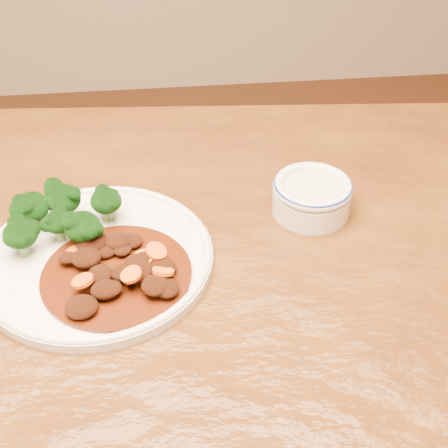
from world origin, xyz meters
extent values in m
cube|color=#5A330F|center=(0.00, 0.00, 0.73)|extent=(1.57, 1.02, 0.04)
cylinder|color=white|center=(-0.01, 0.05, 0.76)|extent=(0.29, 0.29, 0.01)
torus|color=white|center=(-0.01, 0.05, 0.76)|extent=(0.28, 0.28, 0.01)
cylinder|color=#75A455|center=(-0.06, 0.13, 0.77)|extent=(0.01, 0.01, 0.02)
ellipsoid|color=black|center=(-0.06, 0.13, 0.79)|extent=(0.05, 0.05, 0.04)
cylinder|color=#75A455|center=(-0.06, 0.09, 0.77)|extent=(0.01, 0.01, 0.02)
ellipsoid|color=black|center=(-0.06, 0.09, 0.79)|extent=(0.03, 0.03, 0.03)
cylinder|color=#75A455|center=(-0.09, 0.12, 0.77)|extent=(0.01, 0.01, 0.02)
ellipsoid|color=black|center=(-0.09, 0.12, 0.79)|extent=(0.05, 0.05, 0.04)
cylinder|color=#75A455|center=(-0.03, 0.07, 0.77)|extent=(0.01, 0.01, 0.02)
ellipsoid|color=black|center=(-0.03, 0.07, 0.79)|extent=(0.04, 0.04, 0.04)
cylinder|color=#75A455|center=(0.00, 0.12, 0.77)|extent=(0.01, 0.01, 0.02)
ellipsoid|color=black|center=(0.00, 0.12, 0.79)|extent=(0.04, 0.04, 0.03)
cylinder|color=#75A455|center=(-0.10, 0.07, 0.77)|extent=(0.01, 0.01, 0.02)
ellipsoid|color=black|center=(-0.10, 0.07, 0.79)|extent=(0.04, 0.04, 0.03)
cylinder|color=#411307|center=(0.01, 0.02, 0.76)|extent=(0.18, 0.18, 0.00)
ellipsoid|color=black|center=(0.00, -0.02, 0.78)|extent=(0.03, 0.03, 0.02)
ellipsoid|color=black|center=(-0.02, 0.03, 0.78)|extent=(0.04, 0.03, 0.02)
ellipsoid|color=black|center=(0.06, -0.02, 0.78)|extent=(0.03, 0.03, 0.02)
ellipsoid|color=black|center=(0.00, 0.05, 0.77)|extent=(0.03, 0.02, 0.01)
ellipsoid|color=black|center=(0.01, 0.06, 0.78)|extent=(0.03, 0.03, 0.02)
ellipsoid|color=black|center=(0.05, 0.03, 0.77)|extent=(0.03, 0.03, 0.02)
ellipsoid|color=black|center=(0.00, 0.00, 0.78)|extent=(0.03, 0.03, 0.01)
ellipsoid|color=black|center=(0.04, 0.00, 0.78)|extent=(0.04, 0.04, 0.02)
ellipsoid|color=black|center=(0.05, 0.02, 0.78)|extent=(0.03, 0.03, 0.02)
ellipsoid|color=black|center=(0.07, 0.01, 0.77)|extent=(0.04, 0.03, 0.02)
ellipsoid|color=black|center=(0.03, 0.06, 0.77)|extent=(0.03, 0.03, 0.01)
ellipsoid|color=black|center=(-0.01, 0.00, 0.77)|extent=(0.02, 0.02, 0.01)
ellipsoid|color=black|center=(0.07, -0.02, 0.78)|extent=(0.03, 0.03, 0.01)
ellipsoid|color=black|center=(-0.02, 0.06, 0.78)|extent=(0.04, 0.04, 0.02)
ellipsoid|color=black|center=(0.01, -0.02, 0.78)|extent=(0.02, 0.02, 0.01)
ellipsoid|color=black|center=(-0.02, -0.04, 0.77)|extent=(0.04, 0.04, 0.02)
ellipsoid|color=black|center=(0.04, 0.02, 0.78)|extent=(0.04, 0.04, 0.02)
ellipsoid|color=black|center=(-0.04, 0.04, 0.78)|extent=(0.02, 0.02, 0.01)
ellipsoid|color=black|center=(0.02, 0.00, 0.78)|extent=(0.03, 0.03, 0.01)
ellipsoid|color=black|center=(0.02, 0.05, 0.77)|extent=(0.02, 0.02, 0.01)
cylinder|color=#DE510C|center=(0.05, 0.02, 0.78)|extent=(0.04, 0.04, 0.01)
cylinder|color=#DE510C|center=(0.06, 0.03, 0.79)|extent=(0.03, 0.03, 0.02)
cylinder|color=#DE510C|center=(-0.02, -0.01, 0.78)|extent=(0.03, 0.03, 0.01)
cylinder|color=#DE510C|center=(0.07, 0.00, 0.78)|extent=(0.03, 0.03, 0.02)
cylinder|color=#DE510C|center=(-0.04, 0.05, 0.78)|extent=(0.03, 0.03, 0.01)
cylinder|color=#DE510C|center=(0.03, -0.01, 0.79)|extent=(0.04, 0.04, 0.01)
cylinder|color=silver|center=(0.27, 0.13, 0.77)|extent=(0.11, 0.11, 0.03)
cylinder|color=beige|center=(0.27, 0.13, 0.79)|extent=(0.08, 0.08, 0.01)
torus|color=silver|center=(0.27, 0.13, 0.79)|extent=(0.11, 0.11, 0.01)
torus|color=navy|center=(0.27, 0.13, 0.79)|extent=(0.10, 0.10, 0.00)
camera|label=1|loc=(0.08, -0.53, 1.28)|focal=50.00mm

